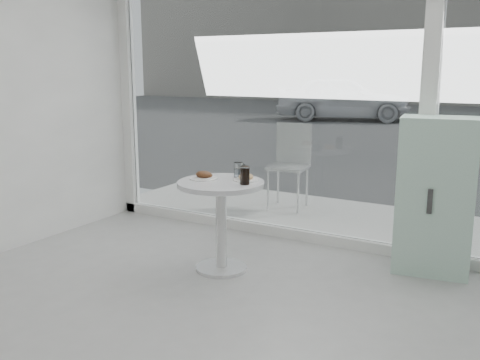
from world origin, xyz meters
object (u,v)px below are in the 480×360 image
Objects in this scene: patio_chair at (291,160)px; plate_donut at (246,178)px; cola_glass at (245,176)px; main_table at (221,207)px; plate_fritter at (204,176)px; car_white at (343,98)px; water_tumbler_b at (242,172)px; water_tumbler_a at (239,171)px; mint_cabinet at (435,196)px.

plate_donut is (0.48, -1.92, 0.18)m from patio_chair.
main_table is at bearing 179.65° from cola_glass.
car_white is at bearing 104.57° from plate_fritter.
main_table is at bearing -108.57° from water_tumbler_b.
main_table is 0.78× the size of patio_chair.
cola_glass is (0.16, -0.22, 0.02)m from water_tumbler_b.
water_tumbler_b reaches higher than plate_fritter.
patio_chair reaches higher than water_tumbler_a.
water_tumbler_a reaches higher than plate_donut.
patio_chair is at bearing 102.03° from water_tumbler_b.
car_white reaches higher than mint_cabinet.
main_table is 0.30m from plate_fritter.
mint_cabinet reaches higher than main_table.
water_tumbler_a is 0.04m from water_tumbler_b.
mint_cabinet is 1.31× the size of patio_chair.
cola_glass is at bearing -63.71° from plate_donut.
car_white reaches higher than plate_fritter.
water_tumbler_a is at bearing 177.22° from car_white.
water_tumbler_b reaches higher than main_table.
car_white is 13.44m from water_tumbler_a.
main_table is 13.65m from car_white.
water_tumbler_b is (0.07, 0.22, 0.27)m from main_table.
mint_cabinet is at bearing 23.24° from water_tumbler_a.
plate_donut is 1.90× the size of water_tumbler_b.
patio_chair is 4.19× the size of plate_fritter.
water_tumbler_a is (0.21, 0.22, 0.03)m from plate_fritter.
mint_cabinet is 2.20m from patio_chair.
patio_chair is 1.88m from water_tumbler_a.
patio_chair is 2.06m from plate_fritter.
mint_cabinet is 10.17× the size of water_tumbler_a.
plate_donut is (0.33, 0.13, -0.01)m from plate_fritter.
water_tumbler_b is (0.39, -1.83, 0.20)m from patio_chair.
water_tumbler_b is at bearing -85.32° from patio_chair.
water_tumbler_b is at bearing 177.36° from car_white.
patio_chair is at bearing 94.13° from plate_fritter.
plate_fritter is 2.14× the size of water_tumbler_b.
cola_glass is (0.23, -0.00, 0.29)m from main_table.
patio_chair reaches higher than plate_donut.
mint_cabinet is 1.92m from plate_fritter.
cola_glass is at bearing 177.73° from car_white.
cola_glass is at bearing -82.48° from patio_chair.
plate_donut is at bearing -160.60° from mint_cabinet.
car_white is (-3.27, 11.11, 0.11)m from patio_chair.
car_white is at bearing 99.07° from patio_chair.
cola_glass is (0.55, -2.05, 0.23)m from patio_chair.
main_table is 3.25× the size of plate_fritter.
water_tumbler_b is at bearing 41.73° from plate_fritter.
car_white is 13.45m from water_tumbler_b.
plate_fritter reaches higher than main_table.
water_tumbler_b is (0.24, 0.22, 0.02)m from plate_fritter.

